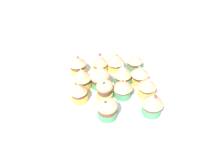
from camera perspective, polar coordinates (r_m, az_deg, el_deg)
The scene contains 17 objects.
ground_plane at distance 81.64cm, azimuth 0.00°, elevation -2.89°, with size 180.00×180.00×3.00cm, color beige.
baking_tray at distance 80.12cm, azimuth 0.00°, elevation -1.86°, with size 31.67×31.67×1.20cm.
cupcake_0 at distance 86.34cm, azimuth 5.54°, elevation 5.49°, with size 5.87×5.87×6.74cm.
cupcake_1 at distance 85.57cm, azimuth 0.90°, elevation 5.60°, with size 6.59×6.59×7.60cm.
cupcake_2 at distance 85.38cm, azimuth -2.87°, elevation 5.19°, with size 5.52×5.52×7.34cm.
cupcake_3 at distance 84.84cm, azimuth -8.29°, elevation 4.58°, with size 6.16×6.16×7.44cm.
cupcake_4 at distance 80.74cm, azimuth 6.73°, elevation 2.22°, with size 6.12×6.12×7.02cm.
cupcake_5 at distance 79.64cm, azimuth 2.62°, elevation 2.31°, with size 6.19×6.19×8.25cm.
cupcake_6 at distance 79.12cm, azimuth -2.97°, elevation 1.35°, with size 6.69×6.69×6.54cm.
cupcake_7 at distance 78.66cm, azimuth -7.24°, elevation 1.47°, with size 6.18×6.18×8.04cm.
cupcake_8 at distance 76.52cm, azimuth 8.50°, elevation -0.64°, with size 6.03×6.03×7.25cm.
cupcake_9 at distance 75.63cm, azimuth 2.65°, elevation -0.91°, with size 6.32×6.32×7.01cm.
cupcake_10 at distance 74.77cm, azimuth -1.78°, elevation -1.43°, with size 5.34×5.34×7.48cm.
cupcake_11 at distance 74.81cm, azimuth -8.04°, elevation -2.00°, with size 5.47×5.47×7.11cm.
cupcake_12 at distance 71.27cm, azimuth 9.80°, elevation -4.60°, with size 6.69×6.69×8.11cm.
cupcake_13 at distance 69.97cm, azimuth -1.17°, elevation -6.04°, with size 6.25×6.25×6.60cm.
napkin at distance 82.17cm, azimuth 19.60°, elevation -4.02°, with size 14.78×14.62×0.60cm, color white.
Camera 1 is at (6.67, 55.64, 57.86)cm, focal length 37.74 mm.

